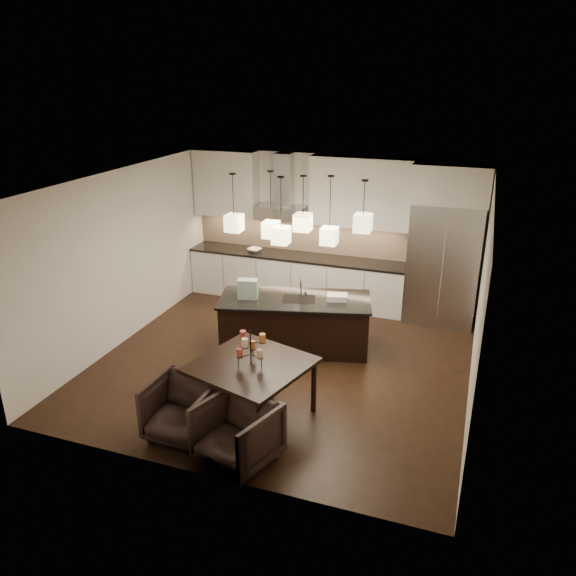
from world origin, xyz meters
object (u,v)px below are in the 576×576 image
(armchair_right, at_px, (237,433))
(dining_table, at_px, (252,390))
(island_body, at_px, (295,324))
(refrigerator, at_px, (443,264))
(armchair_left, at_px, (183,408))

(armchair_right, bearing_deg, dining_table, 120.99)
(island_body, bearing_deg, refrigerator, 27.07)
(refrigerator, xyz_separation_m, dining_table, (-1.98, -3.91, -0.68))
(refrigerator, distance_m, dining_table, 4.43)
(dining_table, bearing_deg, refrigerator, 79.28)
(island_body, xyz_separation_m, armchair_left, (-0.52, -2.68, -0.03))
(refrigerator, height_order, dining_table, refrigerator)
(dining_table, relative_size, armchair_right, 1.59)
(island_body, distance_m, armchair_right, 2.94)
(refrigerator, distance_m, armchair_left, 5.29)
(armchair_right, bearing_deg, armchair_left, -177.13)
(island_body, distance_m, armchair_left, 2.73)
(island_body, relative_size, dining_table, 1.77)
(island_body, xyz_separation_m, dining_table, (0.12, -2.05, -0.01))
(island_body, xyz_separation_m, armchair_right, (0.30, -2.92, -0.03))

